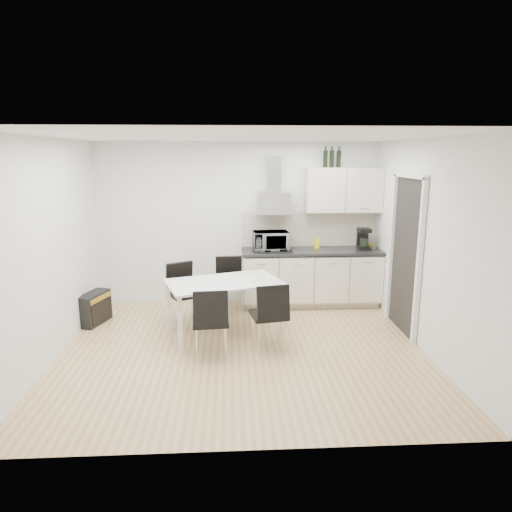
{
  "coord_description": "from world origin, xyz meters",
  "views": [
    {
      "loc": [
        -0.13,
        -5.34,
        2.4
      ],
      "look_at": [
        0.2,
        0.48,
        1.1
      ],
      "focal_mm": 32.0,
      "sensor_mm": 36.0,
      "label": 1
    }
  ],
  "objects_px": {
    "chair_near_left": "(211,322)",
    "dining_table": "(224,287)",
    "chair_far_left": "(185,295)",
    "guitar_amp": "(94,308)",
    "kitchenette": "(313,255)",
    "chair_near_right": "(269,316)",
    "chair_far_right": "(230,287)",
    "floor_speaker": "(212,293)"
  },
  "relations": [
    {
      "from": "chair_near_left",
      "to": "guitar_amp",
      "type": "relative_size",
      "value": 1.49
    },
    {
      "from": "chair_far_right",
      "to": "chair_near_right",
      "type": "distance_m",
      "value": 1.37
    },
    {
      "from": "chair_far_right",
      "to": "guitar_amp",
      "type": "relative_size",
      "value": 1.49
    },
    {
      "from": "chair_near_left",
      "to": "guitar_amp",
      "type": "xyz_separation_m",
      "value": [
        -1.73,
        1.21,
        -0.21
      ]
    },
    {
      "from": "dining_table",
      "to": "floor_speaker",
      "type": "bearing_deg",
      "value": 80.78
    },
    {
      "from": "guitar_amp",
      "to": "chair_far_left",
      "type": "bearing_deg",
      "value": 13.89
    },
    {
      "from": "chair_near_left",
      "to": "floor_speaker",
      "type": "relative_size",
      "value": 2.76
    },
    {
      "from": "chair_far_right",
      "to": "chair_near_left",
      "type": "relative_size",
      "value": 1.0
    },
    {
      "from": "kitchenette",
      "to": "dining_table",
      "type": "relative_size",
      "value": 1.52
    },
    {
      "from": "chair_far_left",
      "to": "chair_near_left",
      "type": "relative_size",
      "value": 1.0
    },
    {
      "from": "kitchenette",
      "to": "guitar_amp",
      "type": "height_order",
      "value": "kitchenette"
    },
    {
      "from": "chair_far_left",
      "to": "chair_far_right",
      "type": "bearing_deg",
      "value": -179.47
    },
    {
      "from": "chair_near_left",
      "to": "guitar_amp",
      "type": "bearing_deg",
      "value": 140.82
    },
    {
      "from": "chair_near_left",
      "to": "chair_near_right",
      "type": "relative_size",
      "value": 1.0
    },
    {
      "from": "dining_table",
      "to": "chair_far_right",
      "type": "xyz_separation_m",
      "value": [
        0.07,
        0.78,
        -0.23
      ]
    },
    {
      "from": "dining_table",
      "to": "chair_near_right",
      "type": "xyz_separation_m",
      "value": [
        0.56,
        -0.5,
        -0.23
      ]
    },
    {
      "from": "dining_table",
      "to": "chair_near_left",
      "type": "height_order",
      "value": "chair_near_left"
    },
    {
      "from": "dining_table",
      "to": "guitar_amp",
      "type": "relative_size",
      "value": 2.8
    },
    {
      "from": "chair_far_left",
      "to": "guitar_amp",
      "type": "xyz_separation_m",
      "value": [
        -1.32,
        0.09,
        -0.21
      ]
    },
    {
      "from": "chair_near_left",
      "to": "dining_table",
      "type": "bearing_deg",
      "value": 72.8
    },
    {
      "from": "chair_near_right",
      "to": "floor_speaker",
      "type": "xyz_separation_m",
      "value": [
        -0.77,
        1.88,
        -0.28
      ]
    },
    {
      "from": "chair_near_left",
      "to": "floor_speaker",
      "type": "distance_m",
      "value": 2.08
    },
    {
      "from": "chair_far_right",
      "to": "chair_near_right",
      "type": "relative_size",
      "value": 1.0
    },
    {
      "from": "chair_far_left",
      "to": "chair_far_right",
      "type": "xyz_separation_m",
      "value": [
        0.64,
        0.35,
        0.0
      ]
    },
    {
      "from": "kitchenette",
      "to": "chair_near_right",
      "type": "height_order",
      "value": "kitchenette"
    },
    {
      "from": "kitchenette",
      "to": "guitar_amp",
      "type": "bearing_deg",
      "value": -168.23
    },
    {
      "from": "chair_far_left",
      "to": "chair_near_right",
      "type": "relative_size",
      "value": 1.0
    },
    {
      "from": "dining_table",
      "to": "chair_far_left",
      "type": "relative_size",
      "value": 1.88
    },
    {
      "from": "kitchenette",
      "to": "chair_near_left",
      "type": "xyz_separation_m",
      "value": [
        -1.57,
        -1.9,
        -0.39
      ]
    },
    {
      "from": "guitar_amp",
      "to": "floor_speaker",
      "type": "bearing_deg",
      "value": 44.98
    },
    {
      "from": "kitchenette",
      "to": "dining_table",
      "type": "distance_m",
      "value": 1.87
    },
    {
      "from": "chair_near_right",
      "to": "floor_speaker",
      "type": "bearing_deg",
      "value": 102.02
    },
    {
      "from": "chair_far_left",
      "to": "chair_far_right",
      "type": "relative_size",
      "value": 1.0
    },
    {
      "from": "chair_near_left",
      "to": "chair_near_right",
      "type": "height_order",
      "value": "same"
    },
    {
      "from": "chair_far_right",
      "to": "chair_near_left",
      "type": "distance_m",
      "value": 1.48
    },
    {
      "from": "dining_table",
      "to": "chair_near_right",
      "type": "distance_m",
      "value": 0.79
    },
    {
      "from": "kitchenette",
      "to": "chair_near_right",
      "type": "xyz_separation_m",
      "value": [
        -0.86,
        -1.72,
        -0.39
      ]
    },
    {
      "from": "chair_near_left",
      "to": "kitchenette",
      "type": "bearing_deg",
      "value": 46.18
    },
    {
      "from": "floor_speaker",
      "to": "chair_far_left",
      "type": "bearing_deg",
      "value": -122.79
    },
    {
      "from": "dining_table",
      "to": "chair_far_right",
      "type": "height_order",
      "value": "chair_far_right"
    },
    {
      "from": "chair_far_left",
      "to": "guitar_amp",
      "type": "distance_m",
      "value": 1.34
    },
    {
      "from": "chair_near_right",
      "to": "guitar_amp",
      "type": "xyz_separation_m",
      "value": [
        -2.44,
        1.03,
        -0.21
      ]
    }
  ]
}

